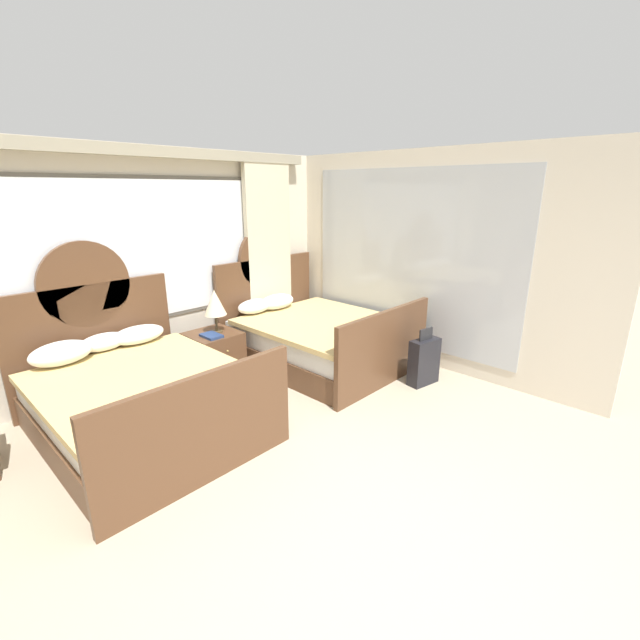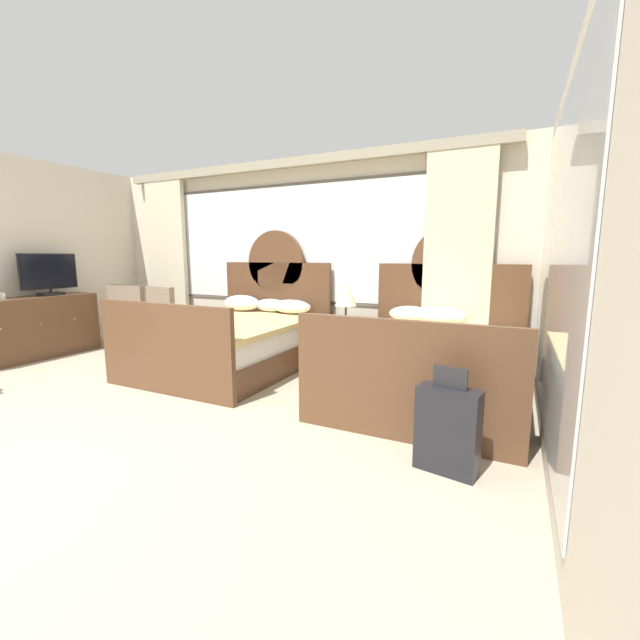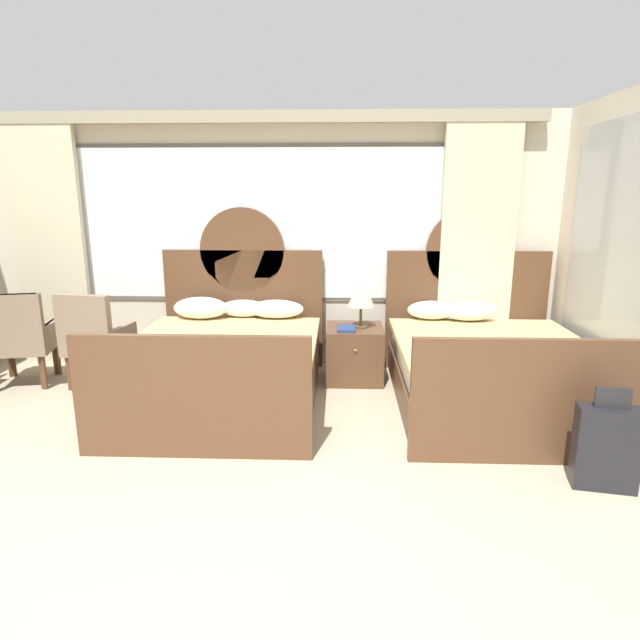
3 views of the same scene
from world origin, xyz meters
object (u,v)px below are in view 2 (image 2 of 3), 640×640
armchair_by_window_right (133,314)px  suitcase_on_floor (447,430)px  book_on_nightstand (331,323)px  dresser_minibar (30,328)px  nightstand_between_beds (341,345)px  armchair_by_window_left (170,317)px  armchair_by_window_centre (135,314)px  bed_near_window (235,339)px  table_lamp_on_nightstand (346,294)px  bed_near_mirror (430,361)px  cup_on_dresser (2,296)px  tv_flatscreen (49,274)px

armchair_by_window_right → suitcase_on_floor: bearing=-19.1°
book_on_nightstand → dresser_minibar: bearing=-161.0°
book_on_nightstand → suitcase_on_floor: bearing=-48.6°
nightstand_between_beds → dresser_minibar: (-3.93, -1.43, 0.14)m
armchair_by_window_left → armchair_by_window_centre: size_ratio=1.00×
bed_near_window → table_lamp_on_nightstand: size_ratio=4.10×
nightstand_between_beds → dresser_minibar: bearing=-160.0°
bed_near_mirror → cup_on_dresser: (-5.13, -1.13, 0.52)m
suitcase_on_floor → bed_near_mirror: bearing=105.1°
bed_near_mirror → nightstand_between_beds: size_ratio=3.65×
tv_flatscreen → armchair_by_window_left: bearing=31.2°
nightstand_between_beds → book_on_nightstand: bearing=-127.9°
bed_near_window → cup_on_dresser: size_ratio=19.90×
table_lamp_on_nightstand → armchair_by_window_left: (-2.60, -0.30, -0.41)m
cup_on_dresser → armchair_by_window_centre: (0.66, 1.41, -0.37)m
dresser_minibar → nightstand_between_beds: bearing=20.0°
table_lamp_on_nightstand → armchair_by_window_left: size_ratio=0.55×
bed_near_window → bed_near_mirror: same height
cup_on_dresser → table_lamp_on_nightstand: bearing=23.1°
tv_flatscreen → cup_on_dresser: tv_flatscreen is taller
bed_near_window → armchair_by_window_centre: (-2.08, 0.27, 0.15)m
bed_near_mirror → armchair_by_window_left: bearing=175.7°
suitcase_on_floor → table_lamp_on_nightstand: bearing=127.3°
nightstand_between_beds → armchair_by_window_left: (-2.54, -0.31, 0.23)m
bed_near_window → suitcase_on_floor: 3.12m
suitcase_on_floor → armchair_by_window_centre: bearing=160.8°
bed_near_window → armchair_by_window_right: bed_near_window is taller
armchair_by_window_centre → bed_near_mirror: bearing=-3.6°
armchair_by_window_right → tv_flatscreen: bearing=-125.9°
bed_near_mirror → armchair_by_window_right: size_ratio=2.27×
bed_near_mirror → book_on_nightstand: size_ratio=8.34×
nightstand_between_beds → armchair_by_window_left: bearing=-173.1°
book_on_nightstand → armchair_by_window_centre: (-3.19, -0.19, -0.06)m
armchair_by_window_centre → armchair_by_window_left: bearing=-0.1°
bed_near_window → tv_flatscreen: (-2.71, -0.56, 0.77)m
bed_near_window → table_lamp_on_nightstand: (1.26, 0.57, 0.56)m
bed_near_window → nightstand_between_beds: bed_near_window is taller
nightstand_between_beds → armchair_by_window_right: (-3.31, -0.30, 0.23)m
book_on_nightstand → armchair_by_window_right: size_ratio=0.27×
dresser_minibar → table_lamp_on_nightstand: bearing=19.7°
tv_flatscreen → cup_on_dresser: size_ratio=6.97×
bed_near_window → armchair_by_window_left: size_ratio=2.27×
bed_near_mirror → table_lamp_on_nightstand: 1.39m
bed_near_mirror → tv_flatscreen: (-5.10, -0.55, 0.77)m
bed_near_mirror → cup_on_dresser: size_ratio=19.90×
book_on_nightstand → armchair_by_window_centre: size_ratio=0.27×
cup_on_dresser → armchair_by_window_centre: bearing=65.0°
tv_flatscreen → armchair_by_window_left: (1.36, 0.82, -0.61)m
cup_on_dresser → armchair_by_window_right: 1.59m
tv_flatscreen → cup_on_dresser: (-0.03, -0.58, -0.25)m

